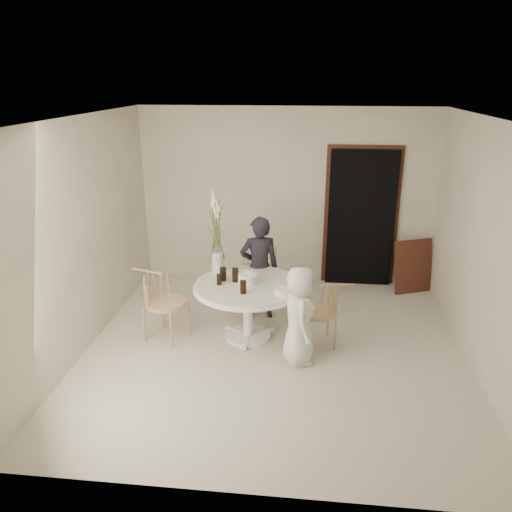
# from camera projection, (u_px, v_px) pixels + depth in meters

# --- Properties ---
(ground) EXTENTS (4.50, 4.50, 0.00)m
(ground) POSITION_uv_depth(u_px,v_px,m) (274.00, 349.00, 6.03)
(ground) COLOR beige
(ground) RESTS_ON ground
(room_shell) EXTENTS (4.50, 4.50, 4.50)m
(room_shell) POSITION_uv_depth(u_px,v_px,m) (276.00, 220.00, 5.48)
(room_shell) COLOR silver
(room_shell) RESTS_ON ground
(doorway) EXTENTS (1.00, 0.10, 2.10)m
(doorway) POSITION_uv_depth(u_px,v_px,m) (361.00, 219.00, 7.60)
(doorway) COLOR black
(doorway) RESTS_ON ground
(door_trim) EXTENTS (1.12, 0.03, 2.22)m
(door_trim) POSITION_uv_depth(u_px,v_px,m) (361.00, 215.00, 7.62)
(door_trim) COLOR #4E251B
(door_trim) RESTS_ON ground
(table) EXTENTS (1.33, 1.33, 0.73)m
(table) POSITION_uv_depth(u_px,v_px,m) (248.00, 292.00, 6.09)
(table) COLOR white
(table) RESTS_ON ground
(picture_frame) EXTENTS (0.63, 0.39, 0.81)m
(picture_frame) POSITION_uv_depth(u_px,v_px,m) (413.00, 266.00, 7.52)
(picture_frame) COLOR #4E251B
(picture_frame) RESTS_ON ground
(chair_far) EXTENTS (0.53, 0.57, 0.92)m
(chair_far) POSITION_uv_depth(u_px,v_px,m) (259.00, 260.00, 7.21)
(chair_far) COLOR tan
(chair_far) RESTS_ON ground
(chair_right) EXTENTS (0.52, 0.49, 0.78)m
(chair_right) POSITION_uv_depth(u_px,v_px,m) (327.00, 305.00, 6.00)
(chair_right) COLOR tan
(chair_right) RESTS_ON ground
(chair_left) EXTENTS (0.61, 0.59, 0.87)m
(chair_left) POSITION_uv_depth(u_px,v_px,m) (157.00, 294.00, 6.16)
(chair_left) COLOR tan
(chair_left) RESTS_ON ground
(girl) EXTENTS (0.58, 0.45, 1.42)m
(girl) POSITION_uv_depth(u_px,v_px,m) (259.00, 268.00, 6.61)
(girl) COLOR black
(girl) RESTS_ON ground
(boy) EXTENTS (0.45, 0.62, 1.16)m
(boy) POSITION_uv_depth(u_px,v_px,m) (299.00, 316.00, 5.58)
(boy) COLOR white
(boy) RESTS_ON ground
(birthday_cake) EXTENTS (0.24, 0.24, 0.17)m
(birthday_cake) POSITION_uv_depth(u_px,v_px,m) (248.00, 279.00, 6.06)
(birthday_cake) COLOR silver
(birthday_cake) RESTS_ON table
(cola_tumbler_a) EXTENTS (0.07, 0.07, 0.13)m
(cola_tumbler_a) POSITION_uv_depth(u_px,v_px,m) (219.00, 279.00, 6.01)
(cola_tumbler_a) COLOR black
(cola_tumbler_a) RESTS_ON table
(cola_tumbler_b) EXTENTS (0.07, 0.07, 0.16)m
(cola_tumbler_b) POSITION_uv_depth(u_px,v_px,m) (243.00, 287.00, 5.76)
(cola_tumbler_b) COLOR black
(cola_tumbler_b) RESTS_ON table
(cola_tumbler_c) EXTENTS (0.09, 0.09, 0.17)m
(cola_tumbler_c) POSITION_uv_depth(u_px,v_px,m) (223.00, 274.00, 6.12)
(cola_tumbler_c) COLOR black
(cola_tumbler_c) RESTS_ON table
(cola_tumbler_d) EXTENTS (0.09, 0.09, 0.17)m
(cola_tumbler_d) POSITION_uv_depth(u_px,v_px,m) (235.00, 275.00, 6.09)
(cola_tumbler_d) COLOR black
(cola_tumbler_d) RESTS_ON table
(plate_stack) EXTENTS (0.26, 0.26, 0.05)m
(plate_stack) POSITION_uv_depth(u_px,v_px,m) (284.00, 292.00, 5.76)
(plate_stack) COLOR white
(plate_stack) RESTS_ON table
(flower_vase) EXTENTS (0.15, 0.15, 1.09)m
(flower_vase) POSITION_uv_depth(u_px,v_px,m) (217.00, 236.00, 6.24)
(flower_vase) COLOR silver
(flower_vase) RESTS_ON table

